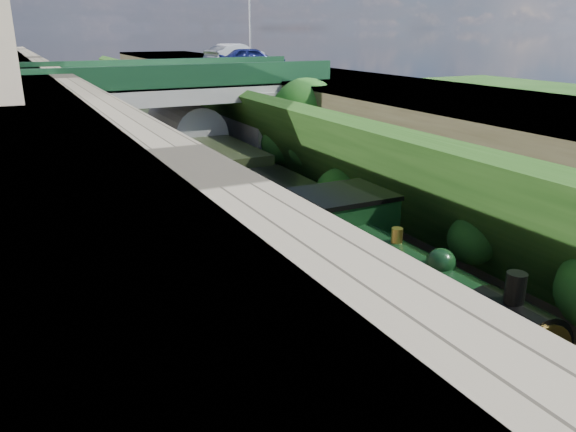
{
  "coord_description": "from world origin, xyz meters",
  "views": [
    {
      "loc": [
        -8.06,
        -6.54,
        8.92
      ],
      "look_at": [
        0.0,
        9.38,
        2.95
      ],
      "focal_mm": 35.0,
      "sensor_mm": 36.0,
      "label": 1
    }
  ],
  "objects": [
    {
      "name": "road_bridge",
      "position": [
        0.94,
        24.0,
        4.08
      ],
      "size": [
        16.0,
        6.4,
        7.25
      ],
      "color": "gray",
      "rests_on": "ground"
    },
    {
      "name": "embankment_slope",
      "position": [
        4.94,
        19.29,
        2.66
      ],
      "size": [
        4.48,
        90.0,
        6.36
      ],
      "color": "#1E4714",
      "rests_on": "ground"
    },
    {
      "name": "track_left",
      "position": [
        -2.0,
        20.0,
        0.25
      ],
      "size": [
        2.5,
        90.0,
        0.2
      ],
      "color": "black",
      "rests_on": "trackbed"
    },
    {
      "name": "locomotive",
      "position": [
        1.2,
        4.91,
        1.89
      ],
      "size": [
        3.1,
        10.22,
        3.83
      ],
      "color": "black",
      "rests_on": "trackbed"
    },
    {
      "name": "coach_front",
      "position": [
        1.2,
        24.87,
        2.05
      ],
      "size": [
        2.9,
        18.0,
        3.7
      ],
      "color": "black",
      "rests_on": "trackbed"
    },
    {
      "name": "retaining_wall",
      "position": [
        -5.5,
        20.0,
        3.5
      ],
      "size": [
        1.0,
        90.0,
        7.0
      ],
      "primitive_type": "cube",
      "color": "#756B56",
      "rests_on": "ground"
    },
    {
      "name": "car_blue",
      "position": [
        7.13,
        28.65,
        7.01
      ],
      "size": [
        4.78,
        2.78,
        1.53
      ],
      "primitive_type": "imported",
      "rotation": [
        0.0,
        0.0,
        1.34
      ],
      "color": "#131955",
      "rests_on": "street_plateau_right"
    },
    {
      "name": "tree",
      "position": [
        5.91,
        18.95,
        4.65
      ],
      "size": [
        3.6,
        3.8,
        6.6
      ],
      "color": "black",
      "rests_on": "ground"
    },
    {
      "name": "trackbed",
      "position": [
        0.0,
        20.0,
        0.1
      ],
      "size": [
        10.0,
        90.0,
        0.2
      ],
      "primitive_type": "cube",
      "color": "#473F38",
      "rests_on": "ground"
    },
    {
      "name": "lamppost",
      "position": [
        7.44,
        29.62,
        9.57
      ],
      "size": [
        0.87,
        0.15,
        6.0
      ],
      "color": "gray",
      "rests_on": "street_plateau_right"
    },
    {
      "name": "tender",
      "position": [
        1.2,
        12.27,
        1.62
      ],
      "size": [
        2.7,
        6.0,
        3.05
      ],
      "color": "black",
      "rests_on": "trackbed"
    },
    {
      "name": "car_silver",
      "position": [
        8.34,
        34.73,
        7.05
      ],
      "size": [
        5.16,
        3.21,
        1.6
      ],
      "primitive_type": "imported",
      "rotation": [
        0.0,
        0.0,
        1.91
      ],
      "color": "#ABACB0",
      "rests_on": "street_plateau_right"
    },
    {
      "name": "street_plateau_right",
      "position": [
        9.5,
        20.0,
        3.12
      ],
      "size": [
        8.0,
        90.0,
        6.25
      ],
      "primitive_type": "cube",
      "color": "#262628",
      "rests_on": "ground"
    },
    {
      "name": "coach_rear",
      "position": [
        1.2,
        62.47,
        2.05
      ],
      "size": [
        2.9,
        18.0,
        3.7
      ],
      "color": "black",
      "rests_on": "trackbed"
    },
    {
      "name": "track_right",
      "position": [
        1.2,
        20.0,
        0.25
      ],
      "size": [
        2.5,
        90.0,
        0.2
      ],
      "color": "black",
      "rests_on": "trackbed"
    },
    {
      "name": "coach_middle",
      "position": [
        1.2,
        43.67,
        2.05
      ],
      "size": [
        2.9,
        18.0,
        3.7
      ],
      "color": "black",
      "rests_on": "trackbed"
    }
  ]
}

